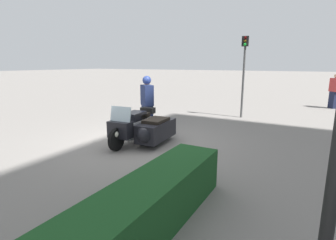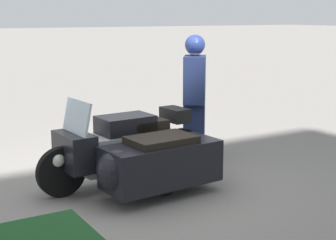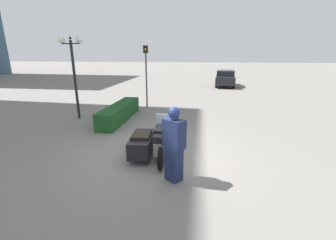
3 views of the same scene
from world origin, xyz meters
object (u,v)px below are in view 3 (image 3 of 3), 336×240
at_px(police_motorcycle, 153,140).
at_px(officer_rider, 174,143).
at_px(hedge_bush_curbside, 120,112).
at_px(traffic_light_near, 146,68).
at_px(parked_car_background, 225,78).
at_px(twin_lamp_post, 72,57).

relative_size(police_motorcycle, officer_rider, 1.28).
distance_m(hedge_bush_curbside, traffic_light_near, 3.37).
bearing_deg(hedge_bush_curbside, parked_car_background, -25.59).
xyz_separation_m(police_motorcycle, traffic_light_near, (6.19, 1.67, 1.79)).
bearing_deg(twin_lamp_post, traffic_light_near, -44.00).
height_order(twin_lamp_post, parked_car_background, twin_lamp_post).
distance_m(hedge_bush_curbside, parked_car_background, 13.85).
bearing_deg(police_motorcycle, officer_rider, -153.52).
xyz_separation_m(officer_rider, traffic_light_near, (7.57, 2.47, 1.27)).
distance_m(police_motorcycle, parked_car_background, 16.38).
distance_m(officer_rider, hedge_bush_curbside, 5.80).
relative_size(police_motorcycle, hedge_bush_curbside, 0.61).
relative_size(officer_rider, hedge_bush_curbside, 0.48).
bearing_deg(officer_rider, traffic_light_near, -125.29).
height_order(police_motorcycle, officer_rider, officer_rider).
xyz_separation_m(officer_rider, hedge_bush_curbside, (4.85, 3.12, -0.61)).
relative_size(police_motorcycle, twin_lamp_post, 0.63).
distance_m(hedge_bush_curbside, twin_lamp_post, 3.19).
height_order(officer_rider, parked_car_background, officer_rider).
height_order(officer_rider, traffic_light_near, traffic_light_near).
bearing_deg(twin_lamp_post, parked_car_background, -32.54).
bearing_deg(traffic_light_near, police_motorcycle, 5.53).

